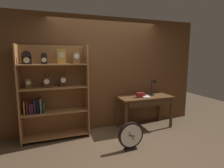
# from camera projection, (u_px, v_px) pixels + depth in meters

# --- Properties ---
(ground_plane) EXTENTS (10.00, 10.00, 0.00)m
(ground_plane) POSITION_uv_depth(u_px,v_px,m) (127.00, 152.00, 3.20)
(ground_plane) COLOR brown
(back_wood_panel) EXTENTS (4.80, 0.05, 2.60)m
(back_wood_panel) POSITION_uv_depth(u_px,v_px,m) (106.00, 74.00, 4.19)
(back_wood_panel) COLOR brown
(back_wood_panel) RESTS_ON ground
(bookshelf) EXTENTS (1.33, 0.37, 1.93)m
(bookshelf) POSITION_uv_depth(u_px,v_px,m) (53.00, 91.00, 3.62)
(bookshelf) COLOR #9E6B3D
(bookshelf) RESTS_ON ground
(workbench) EXTENTS (1.29, 0.57, 0.77)m
(workbench) POSITION_uv_depth(u_px,v_px,m) (145.00, 100.00, 4.23)
(workbench) COLOR brown
(workbench) RESTS_ON ground
(desk_lamp) EXTENTS (0.18, 0.18, 0.43)m
(desk_lamp) POSITION_uv_depth(u_px,v_px,m) (154.00, 85.00, 4.32)
(desk_lamp) COLOR black
(desk_lamp) RESTS_ON workbench
(toolbox_small) EXTENTS (0.18, 0.11, 0.11)m
(toolbox_small) POSITION_uv_depth(u_px,v_px,m) (140.00, 95.00, 4.13)
(toolbox_small) COLOR maroon
(toolbox_small) RESTS_ON workbench
(open_repair_manual) EXTENTS (0.22, 0.26, 0.02)m
(open_repair_manual) POSITION_uv_depth(u_px,v_px,m) (146.00, 97.00, 4.13)
(open_repair_manual) COLOR silver
(open_repair_manual) RESTS_ON workbench
(round_clock_large) EXTENTS (0.48, 0.11, 0.52)m
(round_clock_large) POSITION_uv_depth(u_px,v_px,m) (131.00, 136.00, 3.25)
(round_clock_large) COLOR black
(round_clock_large) RESTS_ON ground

